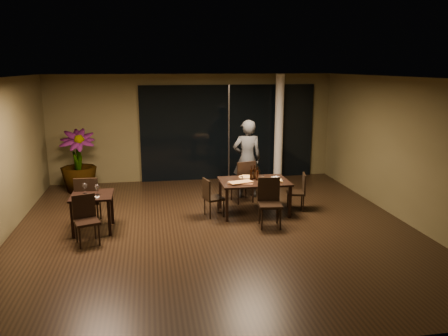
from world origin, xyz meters
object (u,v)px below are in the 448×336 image
chair_side_far (88,198)px  bottle_c (254,172)px  diner (247,159)px  chair_main_far (244,179)px  potted_plant (78,161)px  bottle_a (251,173)px  bottle_b (257,174)px  chair_main_right (299,190)px  chair_main_near (269,200)px  side_table (92,201)px  chair_side_near (86,217)px  chair_main_left (211,196)px  main_table (254,184)px

chair_side_far → bottle_c: bearing=-174.4°
chair_side_far → diner: bearing=-157.8°
chair_main_far → potted_plant: 4.37m
potted_plant → bottle_a: bearing=-30.5°
bottle_b → chair_side_far: bearing=-177.9°
chair_side_far → bottle_c: 3.59m
chair_main_far → chair_main_right: bearing=131.7°
chair_main_near → diner: diner is taller
side_table → chair_main_near: size_ratio=0.81×
side_table → bottle_c: bearing=10.2°
chair_main_near → diner: (-0.01, 2.04, 0.42)m
chair_side_far → bottle_a: (3.49, 0.20, 0.34)m
side_table → chair_main_near: bearing=-5.0°
chair_side_far → bottle_b: bearing=-176.0°
chair_side_far → chair_side_near: chair_side_far is taller
diner → side_table: bearing=27.2°
chair_main_far → chair_main_left: size_ratio=1.22×
chair_main_left → diner: diner is taller
chair_main_far → potted_plant: bearing=-36.9°
chair_side_near → chair_main_right: bearing=-4.1°
chair_main_right → chair_side_far: (-4.60, -0.16, 0.09)m
chair_side_near → bottle_c: bearing=0.9°
chair_side_far → bottle_c: (3.57, 0.23, 0.34)m
chair_main_near → chair_side_near: size_ratio=1.09×
side_table → diner: size_ratio=0.41×
side_table → chair_side_far: size_ratio=0.79×
chair_main_near → bottle_c: bearing=102.3°
side_table → potted_plant: 3.05m
side_table → chair_main_far: (3.35, 1.30, -0.05)m
chair_side_near → diner: size_ratio=0.46×
chair_main_right → chair_side_near: (-4.52, -1.15, 0.03)m
chair_side_far → bottle_c: bottle_c is taller
bottle_b → bottle_c: 0.11m
main_table → bottle_a: 0.25m
bottle_a → chair_main_near: bearing=-78.8°
chair_main_far → chair_side_far: bearing=0.2°
chair_main_near → bottle_a: 0.97m
chair_main_near → bottle_b: size_ratio=3.40×
chair_main_right → chair_main_far: bearing=-110.6°
chair_main_near → chair_side_near: (-3.58, -0.30, -0.05)m
side_table → chair_main_far: size_ratio=0.78×
diner → bottle_a: size_ratio=5.99×
chair_side_near → chair_main_left: bearing=4.5°
chair_main_near → chair_side_near: bearing=-168.8°
chair_main_far → bottle_a: size_ratio=3.17×
side_table → bottle_a: bearing=9.8°
chair_main_far → bottle_c: bottle_c is taller
chair_main_left → chair_main_right: size_ratio=1.00×
bottle_b → bottle_c: size_ratio=0.89×
chair_main_left → chair_main_far: bearing=-61.3°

